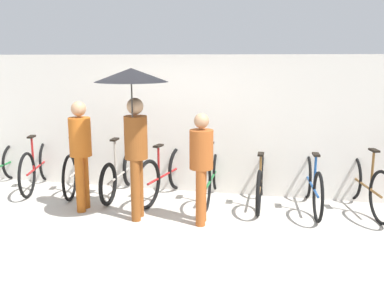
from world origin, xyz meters
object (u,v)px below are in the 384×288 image
(parked_bicycle_4, at_px, (164,174))
(pedestrian_leading, at_px, (81,148))
(parked_bicycle_6, at_px, (260,182))
(parked_bicycle_3, at_px, (120,174))
(pedestrian_trailing, at_px, (201,161))
(pedestrian_center, at_px, (133,104))
(parked_bicycle_5, at_px, (212,177))
(parked_bicycle_1, at_px, (37,166))
(parked_bicycle_8, at_px, (365,185))
(parked_bicycle_2, at_px, (78,169))
(parked_bicycle_7, at_px, (312,185))

(parked_bicycle_4, distance_m, pedestrian_leading, 1.43)
(parked_bicycle_6, bearing_deg, parked_bicycle_3, 89.47)
(parked_bicycle_3, relative_size, pedestrian_trailing, 1.13)
(parked_bicycle_3, bearing_deg, pedestrian_center, -150.29)
(pedestrian_leading, bearing_deg, parked_bicycle_3, -112.45)
(parked_bicycle_4, height_order, pedestrian_leading, pedestrian_leading)
(pedestrian_leading, bearing_deg, parked_bicycle_5, -158.39)
(parked_bicycle_1, relative_size, parked_bicycle_6, 1.05)
(parked_bicycle_3, xyz_separation_m, pedestrian_trailing, (1.56, -0.97, 0.53))
(parked_bicycle_8, distance_m, pedestrian_center, 3.62)
(parked_bicycle_1, height_order, pedestrian_trailing, pedestrian_trailing)
(parked_bicycle_6, xyz_separation_m, parked_bicycle_8, (1.54, 0.07, 0.04))
(parked_bicycle_2, distance_m, parked_bicycle_5, 2.31)
(pedestrian_center, bearing_deg, pedestrian_trailing, -177.58)
(parked_bicycle_6, distance_m, parked_bicycle_7, 0.77)
(pedestrian_center, xyz_separation_m, pedestrian_trailing, (0.91, 0.10, -0.76))
(parked_bicycle_2, relative_size, parked_bicycle_4, 0.93)
(parked_bicycle_5, distance_m, pedestrian_trailing, 1.14)
(pedestrian_leading, bearing_deg, parked_bicycle_8, -172.00)
(parked_bicycle_5, height_order, pedestrian_center, pedestrian_center)
(parked_bicycle_5, bearing_deg, parked_bicycle_1, 89.63)
(parked_bicycle_4, height_order, parked_bicycle_8, parked_bicycle_8)
(parked_bicycle_5, bearing_deg, parked_bicycle_8, -90.46)
(parked_bicycle_2, height_order, parked_bicycle_4, parked_bicycle_4)
(parked_bicycle_1, distance_m, pedestrian_trailing, 3.30)
(parked_bicycle_5, height_order, pedestrian_leading, pedestrian_leading)
(parked_bicycle_3, distance_m, parked_bicycle_4, 0.77)
(parked_bicycle_2, height_order, parked_bicycle_5, parked_bicycle_5)
(parked_bicycle_3, distance_m, parked_bicycle_6, 2.31)
(parked_bicycle_7, bearing_deg, parked_bicycle_2, 83.82)
(parked_bicycle_7, xyz_separation_m, pedestrian_trailing, (-1.52, -0.92, 0.51))
(parked_bicycle_5, bearing_deg, pedestrian_trailing, -179.60)
(parked_bicycle_1, relative_size, parked_bicycle_7, 0.99)
(parked_bicycle_1, distance_m, parked_bicycle_6, 3.85)
(parked_bicycle_3, height_order, parked_bicycle_4, parked_bicycle_3)
(pedestrian_center, bearing_deg, parked_bicycle_6, -151.47)
(parked_bicycle_5, bearing_deg, pedestrian_leading, 114.96)
(parked_bicycle_7, xyz_separation_m, parked_bicycle_8, (0.77, 0.10, 0.02))
(parked_bicycle_1, bearing_deg, parked_bicycle_6, -104.71)
(parked_bicycle_4, relative_size, parked_bicycle_7, 1.03)
(parked_bicycle_2, distance_m, parked_bicycle_7, 3.85)
(pedestrian_trailing, bearing_deg, parked_bicycle_1, -23.19)
(parked_bicycle_5, xyz_separation_m, pedestrian_center, (-0.89, -1.12, 1.26))
(parked_bicycle_3, distance_m, parked_bicycle_8, 3.85)
(parked_bicycle_4, bearing_deg, pedestrian_center, -175.28)
(parked_bicycle_6, bearing_deg, parked_bicycle_1, 88.95)
(parked_bicycle_4, height_order, parked_bicycle_7, parked_bicycle_4)
(parked_bicycle_5, xyz_separation_m, parked_bicycle_6, (0.77, -0.07, -0.03))
(parked_bicycle_3, bearing_deg, parked_bicycle_6, -91.98)
(parked_bicycle_3, distance_m, parked_bicycle_7, 3.08)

